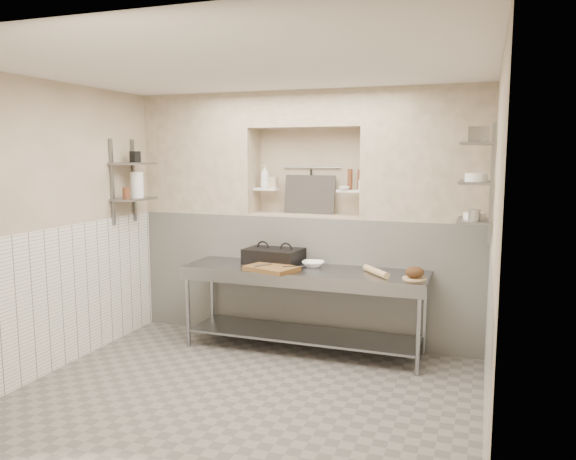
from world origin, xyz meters
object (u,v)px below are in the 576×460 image
at_px(bowl_alcove, 344,188).
at_px(jug_left, 137,185).
at_px(mixing_bowl, 313,264).
at_px(panini_press, 274,256).
at_px(rolling_pin, 376,272).
at_px(prep_table, 303,293).
at_px(bread_loaf, 415,272).
at_px(bottle_soap, 265,176).
at_px(cutting_board, 272,268).

bearing_deg(bowl_alcove, jug_left, -165.79).
xyz_separation_m(mixing_bowl, jug_left, (-2.04, -0.22, 0.83)).
bearing_deg(panini_press, rolling_pin, -5.14).
relative_size(prep_table, jug_left, 8.86).
relative_size(panini_press, bread_loaf, 3.55).
height_order(panini_press, bottle_soap, bottle_soap).
bearing_deg(panini_press, cutting_board, -67.41).
bearing_deg(panini_press, bottle_soap, 131.38).
bearing_deg(panini_press, bowl_alcove, 29.31).
xyz_separation_m(panini_press, jug_left, (-1.58, -0.27, 0.78)).
relative_size(panini_press, mixing_bowl, 2.70).
bearing_deg(bottle_soap, mixing_bowl, -29.30).
height_order(prep_table, jug_left, jug_left).
xyz_separation_m(prep_table, panini_press, (-0.40, 0.20, 0.34)).
relative_size(cutting_board, jug_left, 1.75).
bearing_deg(bottle_soap, cutting_board, -63.60).
relative_size(bread_loaf, bottle_soap, 0.68).
height_order(bottle_soap, jug_left, bottle_soap).
bearing_deg(prep_table, jug_left, -178.06).
xyz_separation_m(rolling_pin, bottle_soap, (-1.43, 0.58, 0.91)).
xyz_separation_m(rolling_pin, jug_left, (-2.76, -0.04, 0.83)).
height_order(prep_table, bowl_alcove, bowl_alcove).
xyz_separation_m(panini_press, cutting_board, (0.12, -0.39, -0.06)).
xyz_separation_m(cutting_board, rolling_pin, (1.07, 0.15, 0.01)).
relative_size(panini_press, cutting_board, 1.27).
bearing_deg(bowl_alcove, rolling_pin, -48.70).
bearing_deg(bottle_soap, prep_table, -40.37).
xyz_separation_m(bread_loaf, bowl_alcove, (-0.86, 0.61, 0.76)).
distance_m(panini_press, cutting_board, 0.41).
bearing_deg(bowl_alcove, bread_loaf, -35.06).
distance_m(bowl_alcove, jug_left, 2.36).
height_order(mixing_bowl, bread_loaf, bread_loaf).
bearing_deg(rolling_pin, bowl_alcove, 131.30).
distance_m(prep_table, panini_press, 0.57).
height_order(cutting_board, rolling_pin, rolling_pin).
relative_size(panini_press, bottle_soap, 2.43).
height_order(cutting_board, bread_loaf, bread_loaf).
xyz_separation_m(prep_table, bottle_soap, (-0.65, 0.56, 1.20)).
height_order(rolling_pin, bottle_soap, bottle_soap).
bearing_deg(bowl_alcove, cutting_board, -130.60).
distance_m(rolling_pin, bowl_alcove, 1.07).
distance_m(bottle_soap, bowl_alcove, 0.97).
bearing_deg(cutting_board, mixing_bowl, 43.64).
bearing_deg(cutting_board, bottle_soap, 116.40).
height_order(cutting_board, bottle_soap, bottle_soap).
bearing_deg(prep_table, cutting_board, -147.85).
distance_m(bread_loaf, jug_left, 3.25).
xyz_separation_m(prep_table, rolling_pin, (0.78, -0.03, 0.29)).
height_order(bowl_alcove, jug_left, jug_left).
distance_m(panini_press, rolling_pin, 1.21).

